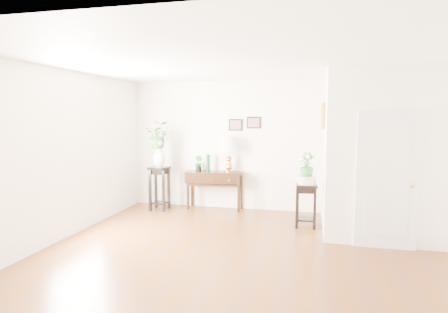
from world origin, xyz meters
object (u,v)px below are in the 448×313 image
(table_lamp, at_px, (229,156))
(plant_stand_a, at_px, (160,188))
(console_table, at_px, (215,190))
(plant_stand_b, at_px, (306,205))

(table_lamp, height_order, plant_stand_a, table_lamp)
(console_table, distance_m, plant_stand_b, 2.18)
(plant_stand_b, bearing_deg, console_table, 155.59)
(console_table, bearing_deg, plant_stand_a, -170.20)
(console_table, relative_size, plant_stand_b, 1.58)
(table_lamp, xyz_separation_m, plant_stand_b, (1.66, -0.90, -0.79))
(console_table, bearing_deg, plant_stand_b, -31.40)
(plant_stand_a, xyz_separation_m, plant_stand_b, (3.13, -0.55, -0.07))
(plant_stand_a, relative_size, plant_stand_b, 1.19)
(console_table, distance_m, table_lamp, 0.83)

